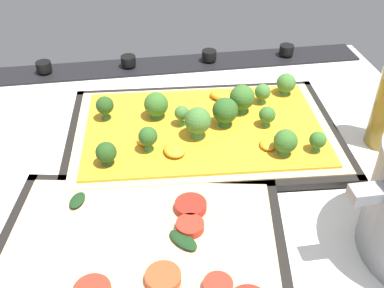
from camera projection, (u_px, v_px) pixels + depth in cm
name	position (u px, v px, depth cm)	size (l,w,h in cm)	color
ground_plane	(196.00, 181.00, 63.48)	(77.79, 71.55, 3.00)	silver
stove_control_panel	(169.00, 63.00, 87.78)	(74.68, 7.00, 2.60)	black
baking_tray_front	(203.00, 135.00, 69.16)	(42.19, 29.27, 1.30)	black
broccoli_pizza	(206.00, 126.00, 68.27)	(39.64, 26.71, 6.08)	#D3B77F
baking_tray_back	(140.00, 260.00, 50.21)	(36.66, 31.36, 1.30)	black
veggie_pizza_back	(144.00, 257.00, 49.64)	(33.86, 28.56, 1.90)	#D6AC80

